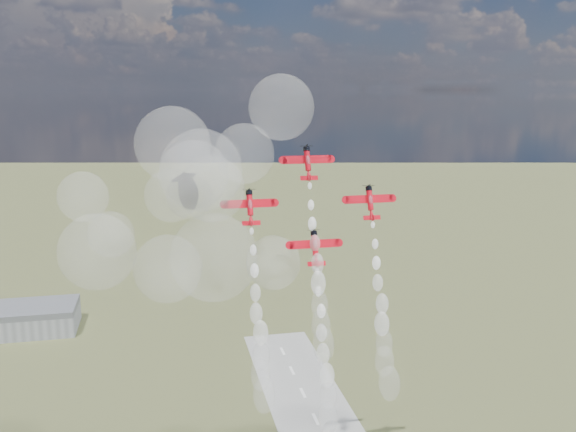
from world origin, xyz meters
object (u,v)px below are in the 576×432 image
(plane_lead, at_px, (308,162))
(plane_right, at_px, (370,202))
(plane_left, at_px, (250,207))
(hangar, at_px, (24,319))
(plane_slot, at_px, (315,247))

(plane_lead, bearing_deg, plane_right, -14.75)
(plane_lead, height_order, plane_left, plane_lead)
(plane_left, bearing_deg, hangar, 119.55)
(plane_left, xyz_separation_m, plane_right, (31.28, 0.00, 0.00))
(plane_left, distance_m, plane_right, 31.28)
(hangar, xyz_separation_m, plane_lead, (105.43, -154.26, 92.56))
(hangar, xyz_separation_m, plane_left, (89.79, -158.38, 82.42))
(plane_slot, bearing_deg, plane_right, 14.75)
(hangar, bearing_deg, plane_right, -52.61)
(plane_slot, bearing_deg, plane_left, 165.25)
(plane_left, bearing_deg, plane_slot, -14.75)
(hangar, xyz_separation_m, plane_slot, (105.43, -162.50, 72.28))
(hangar, xyz_separation_m, plane_right, (121.06, -158.38, 82.42))
(plane_lead, bearing_deg, plane_left, -165.25)
(hangar, distance_m, plane_left, 199.85)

